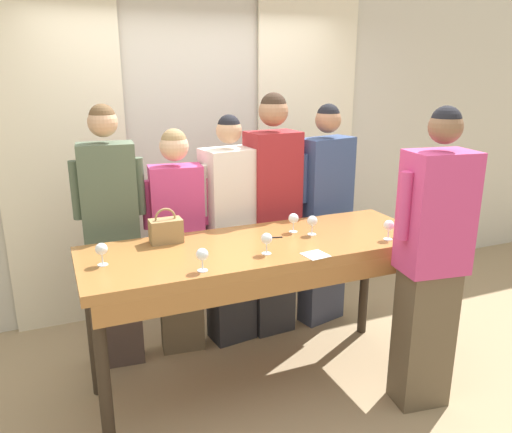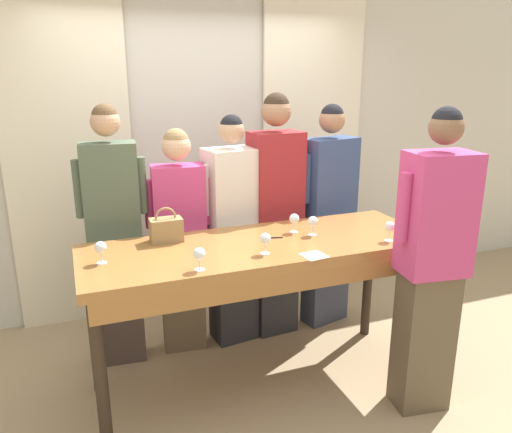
% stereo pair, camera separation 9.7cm
% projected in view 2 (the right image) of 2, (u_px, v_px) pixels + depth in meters
% --- Properties ---
extents(ground_plane, '(18.00, 18.00, 0.00)m').
position_uv_depth(ground_plane, '(260.00, 382.00, 3.39)').
color(ground_plane, tan).
extents(wall_back, '(12.00, 0.06, 2.80)m').
position_uv_depth(wall_back, '(199.00, 147.00, 4.30)').
color(wall_back, beige).
rests_on(wall_back, ground_plane).
extents(curtain_panel_left, '(0.96, 0.03, 2.69)m').
position_uv_depth(curtain_panel_left, '(70.00, 162.00, 3.89)').
color(curtain_panel_left, '#EFE5C6').
rests_on(curtain_panel_left, ground_plane).
extents(curtain_panel_right, '(0.96, 0.03, 2.69)m').
position_uv_depth(curtain_panel_right, '(312.00, 148.00, 4.62)').
color(curtain_panel_right, '#EFE5C6').
rests_on(curtain_panel_right, ground_plane).
extents(tasting_bar, '(2.20, 0.76, 1.00)m').
position_uv_depth(tasting_bar, '(262.00, 260.00, 3.12)').
color(tasting_bar, '#9E6633').
rests_on(tasting_bar, ground_plane).
extents(wine_bottle, '(0.07, 0.07, 0.30)m').
position_uv_depth(wine_bottle, '(412.00, 216.00, 3.29)').
color(wine_bottle, black).
rests_on(wine_bottle, tasting_bar).
extents(handbag, '(0.20, 0.12, 0.22)m').
position_uv_depth(handbag, '(166.00, 229.00, 3.12)').
color(handbag, '#997A4C').
rests_on(handbag, tasting_bar).
extents(wine_glass_front_left, '(0.07, 0.07, 0.13)m').
position_uv_depth(wine_glass_front_left, '(100.00, 248.00, 2.76)').
color(wine_glass_front_left, white).
rests_on(wine_glass_front_left, tasting_bar).
extents(wine_glass_front_mid, '(0.07, 0.07, 0.13)m').
position_uv_depth(wine_glass_front_mid, '(265.00, 239.00, 2.90)').
color(wine_glass_front_mid, white).
rests_on(wine_glass_front_mid, tasting_bar).
extents(wine_glass_front_right, '(0.07, 0.07, 0.13)m').
position_uv_depth(wine_glass_front_right, '(390.00, 227.00, 3.12)').
color(wine_glass_front_right, white).
rests_on(wine_glass_front_right, tasting_bar).
extents(wine_glass_center_left, '(0.07, 0.07, 0.13)m').
position_uv_depth(wine_glass_center_left, '(313.00, 222.00, 3.23)').
color(wine_glass_center_left, white).
rests_on(wine_glass_center_left, tasting_bar).
extents(wine_glass_center_mid, '(0.07, 0.07, 0.13)m').
position_uv_depth(wine_glass_center_mid, '(294.00, 219.00, 3.29)').
color(wine_glass_center_mid, white).
rests_on(wine_glass_center_mid, tasting_bar).
extents(wine_glass_center_right, '(0.07, 0.07, 0.13)m').
position_uv_depth(wine_glass_center_right, '(199.00, 254.00, 2.66)').
color(wine_glass_center_right, white).
rests_on(wine_glass_center_right, tasting_bar).
extents(napkin, '(0.15, 0.15, 0.00)m').
position_uv_depth(napkin, '(314.00, 256.00, 2.89)').
color(napkin, white).
rests_on(napkin, tasting_bar).
extents(pen, '(0.13, 0.04, 0.01)m').
position_uv_depth(pen, '(272.00, 238.00, 3.19)').
color(pen, black).
rests_on(pen, tasting_bar).
extents(guest_olive_jacket, '(0.48, 0.25, 1.84)m').
position_uv_depth(guest_olive_jacket, '(115.00, 235.00, 3.41)').
color(guest_olive_jacket, '#473833').
rests_on(guest_olive_jacket, ground_plane).
extents(guest_pink_top, '(0.48, 0.24, 1.66)m').
position_uv_depth(guest_pink_top, '(180.00, 238.00, 3.59)').
color(guest_pink_top, brown).
rests_on(guest_pink_top, ground_plane).
extents(guest_cream_sweater, '(0.50, 0.32, 1.74)m').
position_uv_depth(guest_cream_sweater, '(233.00, 231.00, 3.72)').
color(guest_cream_sweater, '#28282D').
rests_on(guest_cream_sweater, ground_plane).
extents(guest_striped_shirt, '(0.49, 0.28, 1.88)m').
position_uv_depth(guest_striped_shirt, '(275.00, 214.00, 3.81)').
color(guest_striped_shirt, '#28282D').
rests_on(guest_striped_shirt, ground_plane).
extents(guest_navy_coat, '(0.55, 0.31, 1.79)m').
position_uv_depth(guest_navy_coat, '(328.00, 215.00, 3.99)').
color(guest_navy_coat, '#383D51').
rests_on(guest_navy_coat, ground_plane).
extents(host_pouring, '(0.49, 0.31, 1.86)m').
position_uv_depth(host_pouring, '(432.00, 264.00, 2.91)').
color(host_pouring, brown).
rests_on(host_pouring, ground_plane).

